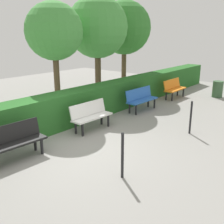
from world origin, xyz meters
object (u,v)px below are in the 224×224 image
tree_mid (97,28)px  tree_far (54,32)px  bench_white (91,115)px  tree_near (124,28)px  trash_bin (218,89)px  bench_blue (141,98)px  bench_black (13,141)px  bench_orange (174,88)px

tree_mid → tree_far: size_ratio=1.12×
bench_white → tree_near: 6.47m
tree_far → trash_bin: bearing=149.5°
bench_white → trash_bin: bearing=168.9°
bench_blue → bench_white: same height
bench_blue → tree_mid: size_ratio=0.35×
bench_black → tree_mid: 6.81m
bench_orange → trash_bin: bearing=135.3°
bench_orange → bench_black: (8.09, 0.01, 0.00)m
trash_bin → bench_orange: bearing=-44.6°
bench_white → tree_far: bearing=-102.9°
bench_orange → bench_blue: 2.65m
bench_orange → tree_near: bearing=-85.9°
bench_white → bench_black: same height
bench_white → tree_near: bearing=-151.4°
trash_bin → bench_blue: bearing=-19.9°
bench_white → tree_near: (-5.24, -2.72, 2.64)m
bench_orange → tree_near: (0.20, -2.75, 2.64)m
bench_blue → bench_black: 5.44m
tree_mid → trash_bin: size_ratio=5.90×
bench_blue → tree_mid: tree_mid is taller
bench_orange → trash_bin: size_ratio=1.87×
bench_orange → bench_white: (5.44, -0.02, 0.00)m
tree_near → bench_black: bearing=19.3°
bench_orange → bench_blue: (2.65, -0.03, 0.00)m
tree_far → trash_bin: size_ratio=5.29×
tree_near → bench_orange: bearing=94.2°
bench_black → tree_far: bearing=-142.3°
bench_black → tree_mid: (-5.74, -2.56, 2.64)m
bench_white → tree_near: tree_near is taller
bench_orange → tree_near: 3.82m
bench_orange → bench_black: size_ratio=0.92×
bench_blue → tree_near: (-2.45, -2.72, 2.64)m
tree_mid → trash_bin: 6.21m
bench_blue → tree_near: tree_near is taller
bench_black → bench_white: bearing=-177.0°
bench_orange → bench_white: bearing=-0.4°
bench_blue → bench_white: (2.79, 0.00, -0.00)m
bench_blue → tree_mid: 3.66m
bench_black → tree_near: size_ratio=0.35×
bench_white → bench_blue: bearing=-178.8°
trash_bin → tree_near: bearing=-68.0°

